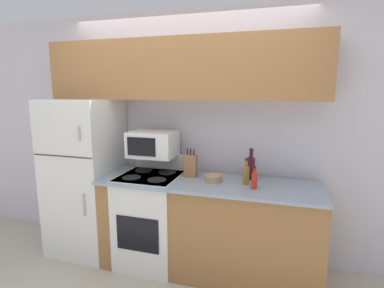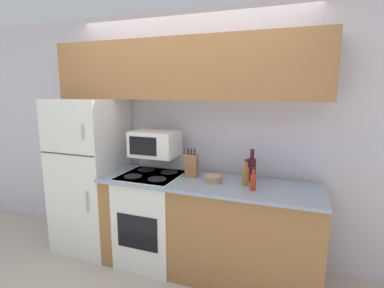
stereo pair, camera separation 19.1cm
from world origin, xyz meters
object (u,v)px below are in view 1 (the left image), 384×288
refrigerator (86,177)px  microwave (153,144)px  bowl (213,178)px  bottle_wine_red (251,167)px  bottle_hot_sauce (254,180)px  stove (151,218)px  bottle_vinegar (246,174)px  knife_block (191,165)px

refrigerator → microwave: (0.77, 0.08, 0.39)m
bowl → bottle_wine_red: bottle_wine_red is taller
bottle_hot_sauce → bottle_wine_red: bottle_wine_red is taller
stove → bottle_hot_sauce: size_ratio=5.42×
bottle_hot_sauce → stove: bearing=174.8°
microwave → bottle_vinegar: 0.98m
bowl → stove: bearing=-179.2°
microwave → bottle_wine_red: bearing=3.4°
stove → knife_block: (0.39, 0.10, 0.55)m
microwave → stove: bearing=-82.8°
bowl → bottle_hot_sauce: bearing=-14.9°
refrigerator → bottle_hot_sauce: refrigerator is taller
stove → bottle_vinegar: bearing=0.7°
refrigerator → bowl: bearing=-1.3°
bottle_wine_red → bottle_hot_sauce: bearing=-77.7°
knife_block → bottle_hot_sauce: bearing=-17.0°
knife_block → bottle_wine_red: bottle_wine_red is taller
refrigerator → knife_block: 1.19m
bottle_hot_sauce → bottle_vinegar: size_ratio=0.83×
stove → bowl: size_ratio=6.31×
stove → knife_block: bearing=14.2°
bowl → bottle_wine_red: bearing=27.4°
bowl → bottle_vinegar: 0.31m
bowl → bottle_wine_red: (0.32, 0.17, 0.08)m
knife_block → bottle_wine_red: size_ratio=0.94×
stove → bottle_vinegar: (0.94, 0.01, 0.53)m
microwave → knife_block: bearing=-2.9°
bottle_hot_sauce → bottle_wine_red: 0.28m
refrigerator → bottle_vinegar: 1.73m
stove → bowl: bearing=0.8°
knife_block → bowl: size_ratio=1.65×
knife_block → bottle_wine_red: bearing=7.8°
microwave → bottle_hot_sauce: 1.08m
microwave → bottle_hot_sauce: size_ratio=2.30×
stove → refrigerator: bearing=177.0°
stove → microwave: microwave is taller
bottle_wine_red → bottle_vinegar: 0.17m
bowl → bottle_vinegar: bottle_vinegar is taller
bowl → refrigerator: bearing=178.7°
stove → bottle_hot_sauce: bottle_hot_sauce is taller
bottle_vinegar → bowl: bearing=-179.5°
knife_block → bowl: 0.27m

